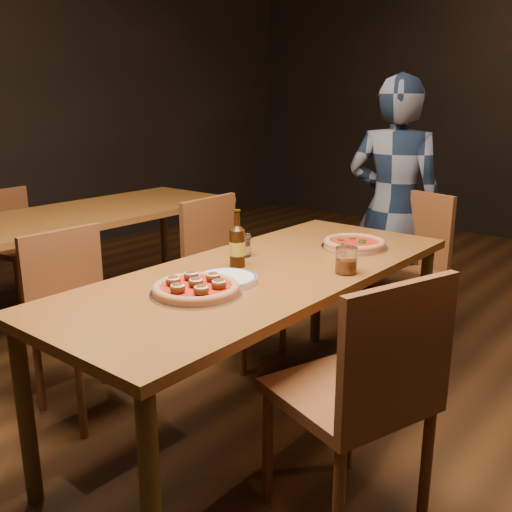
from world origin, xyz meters
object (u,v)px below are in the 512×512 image
Objects in this scene: table_main at (263,285)px; chair_main_sw at (237,277)px; chair_main_e at (348,391)px; plate_stack at (226,279)px; table_left at (89,222)px; chair_nbr_left at (22,248)px; chair_main_nw at (89,322)px; diner at (393,210)px; beer_bottle at (237,247)px; amber_glass at (346,260)px; pizza_margherita at (354,243)px; pizza_meatball at (196,288)px; water_glass at (242,245)px; chair_end at (392,271)px.

table_main is 0.80m from chair_main_sw.
chair_main_e is 3.99× the size of plate_stack.
table_main is 1.73m from table_left.
chair_nbr_left is (-0.59, -0.16, -0.24)m from table_left.
chair_main_nw is 0.56× the size of diner.
chair_main_e is 4.02× the size of beer_bottle.
chair_nbr_left reaches higher than table_left.
table_main is 0.86m from chair_main_nw.
chair_nbr_left is 7.83× the size of amber_glass.
table_main is at bearing -101.27° from pizza_margherita.
pizza_margherita is 0.20× the size of diner.
pizza_meatball is (0.00, -0.41, 0.10)m from table_main.
pizza_meatball is 0.17m from plate_stack.
table_main is 8.20× the size of beer_bottle.
chair_nbr_left is at bearing 72.95° from chair_main_nw.
pizza_margherita is at bearing 115.30° from amber_glass.
chair_nbr_left is 2.46m from pizza_margherita.
plate_stack is 0.40m from water_glass.
chair_main_sw is 0.90m from chair_end.
beer_bottle is 0.15× the size of diner.
chair_nbr_left is 2.52× the size of pizza_meatball.
plate_stack is at bearing -17.45° from table_left.
plate_stack is (0.72, 0.17, 0.31)m from chair_main_nw.
table_main is 0.42m from pizza_meatball.
chair_main_nw reaches higher than chair_nbr_left.
chair_nbr_left is at bearing -179.15° from amber_glass.
chair_main_e reaches higher than pizza_margherita.
plate_stack is at bearing -104.95° from chair_nbr_left.
amber_glass is at bearing 62.82° from pizza_meatball.
chair_nbr_left is 2.11m from water_glass.
diner is at bearing -139.95° from chair_main_e.
pizza_meatball is at bearing -109.07° from chair_nbr_left.
table_left is 1.22m from chair_main_nw.
amber_glass reaches higher than water_glass.
chair_nbr_left is (-2.29, 0.14, -0.24)m from table_main.
pizza_margherita is (0.70, 0.07, 0.30)m from chair_main_sw.
table_main is 17.94× the size of amber_glass.
water_glass is at bearing -96.94° from chair_main_e.
plate_stack is at bearing -98.40° from pizza_margherita.
water_glass reaches higher than table_main.
chair_end reaches higher than chair_main_nw.
chair_main_sw is 1.40m from chair_main_e.
chair_end is (0.06, 1.12, -0.19)m from table_main.
table_left is 1.63m from beer_bottle.
pizza_margherita is 3.17× the size of water_glass.
beer_bottle is 1.39m from diner.
beer_bottle is (1.58, -0.34, 0.16)m from table_left.
chair_main_sw is at bearing 123.20° from pizza_meatball.
table_main is at bearing 88.76° from plate_stack.
chair_main_sw is 3.90× the size of beer_bottle.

